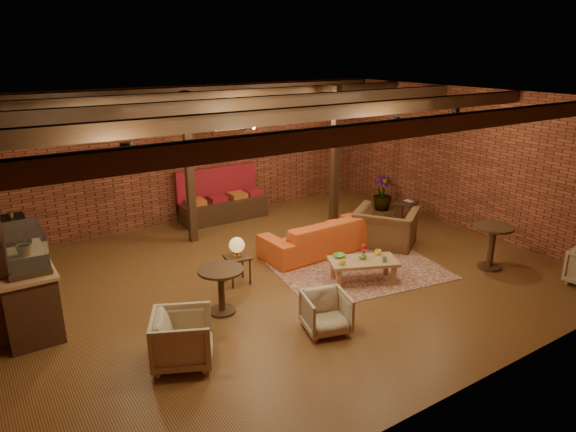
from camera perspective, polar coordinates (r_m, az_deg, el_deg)
floor at (r=9.53m, az=-0.84°, el=-6.74°), size 10.00×10.00×0.00m
ceiling at (r=8.67m, az=-0.94°, el=12.79°), size 10.00×8.00×0.02m
wall_back at (r=12.44m, az=-10.88°, el=6.70°), size 10.00×0.02×3.20m
wall_front at (r=6.17m, az=19.56°, el=-6.04°), size 10.00×0.02×3.20m
wall_right at (r=12.31m, az=19.28°, el=5.88°), size 0.02×8.00×3.20m
ceiling_beams at (r=8.68m, az=-0.94°, el=12.00°), size 9.80×6.40×0.22m
ceiling_pipe at (r=10.09m, az=-5.90°, el=11.48°), size 9.60×0.12×0.12m
post_left at (r=10.95m, az=-10.92°, el=5.14°), size 0.16×0.16×3.20m
post_right at (r=12.14m, az=5.27°, el=6.66°), size 0.16×0.16×3.20m
service_counter at (r=8.92m, az=-27.61°, el=-5.16°), size 0.80×2.50×1.60m
plant_counter at (r=8.97m, az=-27.53°, el=-2.13°), size 0.35×0.39×0.30m
banquette at (r=12.54m, az=-7.26°, el=1.79°), size 2.10×0.70×1.00m
service_sign at (r=11.75m, az=-6.63°, el=9.95°), size 0.86×0.06×0.30m
ceiling_spotlights at (r=8.71m, az=-0.93°, el=10.57°), size 6.40×4.40×0.28m
rug at (r=9.93m, az=7.76°, el=-5.80°), size 3.39×2.80×0.01m
sofa at (r=10.52m, az=3.54°, el=-2.14°), size 2.52×1.05×0.73m
coffee_table at (r=9.30m, az=8.27°, el=-5.10°), size 1.35×1.04×0.67m
side_table_lamp at (r=9.08m, az=-5.69°, el=-3.62°), size 0.45×0.45×0.86m
round_table_left at (r=8.18m, az=-7.45°, el=-7.39°), size 0.72×0.72×0.75m
armchair_a at (r=7.10m, az=-11.66°, el=-12.93°), size 0.98×1.01×0.79m
armchair_b at (r=7.71m, az=4.24°, el=-10.45°), size 0.78×0.75×0.66m
armchair_right at (r=10.98m, az=10.83°, el=-0.60°), size 1.35×1.46×1.07m
side_table_book at (r=12.62m, az=13.02°, el=1.36°), size 0.56×0.56×0.51m
round_table_right at (r=10.40m, az=21.77°, el=-2.50°), size 0.73×0.73×0.85m
plant_tall at (r=13.23m, az=10.68°, el=6.21°), size 1.76×1.76×2.66m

